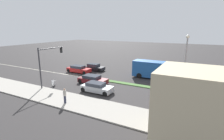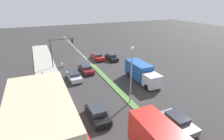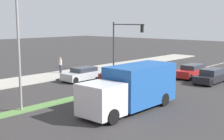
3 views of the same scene
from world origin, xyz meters
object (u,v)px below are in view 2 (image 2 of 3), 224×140
Objects in this scene: pedestrian at (43,76)px; warning_aframe_sign at (63,65)px; traffic_signal_main at (58,47)px; suv_grey at (178,122)px; suv_black at (97,113)px; sedan_dark at (112,57)px; sedan_maroon at (86,69)px; delivery_truck at (141,72)px; sedan_silver at (74,76)px; street_lamp at (131,68)px; hatchback_red at (97,56)px.

warning_aframe_sign is (-4.05, -5.87, -0.60)m from pedestrian.
traffic_signal_main reaches higher than pedestrian.
suv_grey is 0.96× the size of suv_black.
sedan_dark is (-2.80, -23.26, 0.00)m from suv_grey.
traffic_signal_main is 1.25× the size of sedan_maroon.
delivery_truck is at bearing 157.90° from pedestrian.
delivery_truck is 10.39m from sedan_maroon.
pedestrian is 0.40× the size of suv_black.
sedan_silver is at bearing -66.04° from suv_grey.
warning_aframe_sign is 7.03m from sedan_silver.
sedan_silver is at bearing 42.28° from sedan_maroon.
street_lamp is 1.80× the size of suv_grey.
street_lamp reaches higher than sedan_silver.
suv_grey is at bearing 109.38° from traffic_signal_main.
street_lamp is 1.81× the size of sedan_dark.
suv_black is at bearing -33.72° from suv_grey.
warning_aframe_sign is 0.18× the size of hatchback_red.
warning_aframe_sign is at bearing -124.60° from pedestrian.
street_lamp reaches higher than warning_aframe_sign.
street_lamp is at bearing 108.70° from warning_aframe_sign.
street_lamp is 6.62m from suv_black.
sedan_maroon is at bearing -101.36° from suv_black.
suv_grey is 0.98× the size of sedan_silver.
sedan_dark is at bearing -118.45° from suv_black.
delivery_truck reaches higher than warning_aframe_sign.
hatchback_red reaches higher than sedan_maroon.
warning_aframe_sign is 0.11× the size of delivery_truck.
hatchback_red is (-2.20, -18.74, -4.12)m from street_lamp.
sedan_maroon is 1.10× the size of sedan_dark.
delivery_truck reaches higher than sedan_silver.
suv_grey is 19.25m from sedan_maroon.
delivery_truck is 1.83× the size of suv_grey.
hatchback_red is 1.12× the size of sedan_dark.
street_lamp is 18.28m from sedan_dark.
pedestrian is at bearing -22.10° from delivery_truck.
sedan_dark is at bearing -96.86° from suv_grey.
delivery_truck is 1.64× the size of hatchback_red.
sedan_dark is (-14.81, -5.95, -0.38)m from pedestrian.
hatchback_red is 1.08× the size of suv_black.
sedan_silver is 12.24m from sedan_dark.
delivery_truck is (-10.76, 11.88, 1.04)m from warning_aframe_sign.
pedestrian reaches higher than suv_grey.
suv_black is 14.22m from sedan_maroon.
pedestrian is 21.07m from suv_grey.
traffic_signal_main is at bearing -120.10° from pedestrian.
delivery_truck is at bearing -134.29° from street_lamp.
delivery_truck is 1.67× the size of sedan_maroon.
street_lamp is 15.31m from pedestrian.
sedan_dark is (-10.76, -0.08, 0.22)m from warning_aframe_sign.
sedan_maroon is at bearing 128.72° from warning_aframe_sign.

